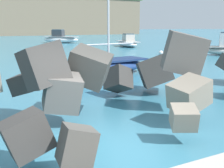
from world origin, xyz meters
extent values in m
plane|color=teal|center=(0.00, 0.00, 0.00)|extent=(400.00, 400.00, 0.00)
cube|color=#3D3A38|center=(-1.13, 3.13, 1.11)|extent=(1.12, 1.09, 0.76)
cube|color=#4C4944|center=(0.74, 2.55, 1.55)|extent=(1.76, 1.83, 1.44)
cube|color=#3D3A38|center=(0.49, 3.22, 1.00)|extent=(0.84, 0.89, 0.75)
cube|color=#3D3A38|center=(-1.78, -0.33, 0.79)|extent=(1.01, 0.86, 1.02)
cube|color=#4C4944|center=(-1.05, -1.08, 0.71)|extent=(0.80, 0.71, 0.84)
cube|color=#605B56|center=(-0.38, 1.86, 1.01)|extent=(1.21, 1.21, 1.25)
cube|color=gray|center=(1.82, -0.63, 0.67)|extent=(0.83, 0.86, 0.63)
cube|color=#3D3A38|center=(2.71, 4.26, 0.71)|extent=(1.26, 1.33, 1.33)
cube|color=#3D3A38|center=(4.37, 4.14, 0.93)|extent=(1.99, 2.13, 1.68)
cube|color=gray|center=(2.84, 0.32, 0.92)|extent=(1.28, 1.06, 1.09)
cube|color=#605B56|center=(3.52, 1.40, 1.95)|extent=(1.71, 1.63, 1.48)
cube|color=#3D3A38|center=(-0.83, 1.93, 1.76)|extent=(1.38, 1.21, 1.41)
ellipsoid|color=white|center=(11.82, 41.05, 0.52)|extent=(5.71, 5.85, 1.05)
cube|color=#ACACAC|center=(11.82, 41.05, 1.01)|extent=(5.26, 5.39, 0.10)
cube|color=#33383D|center=(11.49, 41.39, 1.58)|extent=(2.11, 2.14, 1.06)
cube|color=#334C5B|center=(11.49, 41.39, 2.17)|extent=(1.90, 1.92, 0.12)
ellipsoid|color=navy|center=(4.24, 9.01, 0.44)|extent=(6.32, 2.73, 0.88)
cube|color=navy|center=(4.24, 9.01, 0.84)|extent=(5.81, 2.51, 0.10)
cylinder|color=silver|center=(4.69, 9.08, 4.23)|extent=(0.12, 0.12, 6.69)
cylinder|color=silver|center=(4.69, 9.08, 1.78)|extent=(3.64, 0.63, 0.08)
ellipsoid|color=white|center=(17.27, 28.34, 0.38)|extent=(3.13, 5.79, 0.76)
cube|color=#ACACAC|center=(17.27, 28.34, 0.72)|extent=(2.88, 5.33, 0.10)
cube|color=#B7B2A8|center=(17.19, 27.94, 1.22)|extent=(1.54, 1.86, 0.92)
cube|color=#334C5B|center=(17.19, 27.94, 1.74)|extent=(1.39, 1.68, 0.12)
sphere|color=silver|center=(14.40, 16.95, 0.22)|extent=(0.44, 0.44, 0.44)
camera|label=1|loc=(-2.67, -5.58, 2.80)|focal=45.55mm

